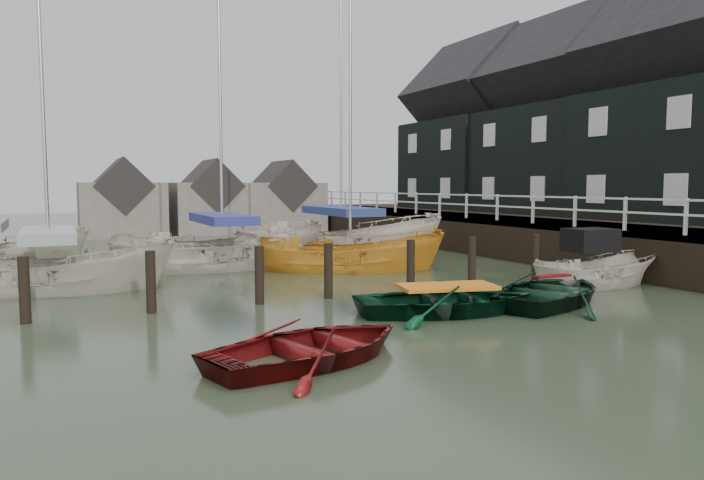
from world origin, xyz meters
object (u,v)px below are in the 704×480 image
rowboat_red (314,361)px  sailboat_a (50,288)px  rowboat_dkgreen (552,303)px  motorboat (594,283)px  sailboat_c (350,269)px  rowboat_green (447,313)px  sailboat_b (223,266)px  sailboat_d (341,256)px

rowboat_red → sailboat_a: 10.19m
rowboat_dkgreen → motorboat: size_ratio=1.01×
rowboat_dkgreen → sailboat_c: bearing=-12.8°
rowboat_green → sailboat_b: bearing=27.9°
sailboat_c → sailboat_d: bearing=4.5°
rowboat_green → sailboat_d: size_ratio=0.31×
sailboat_d → rowboat_green: bearing=-173.8°
rowboat_red → sailboat_a: size_ratio=0.36×
rowboat_green → rowboat_dkgreen: 2.95m
rowboat_dkgreen → motorboat: motorboat is taller
rowboat_red → rowboat_green: 4.71m
sailboat_b → rowboat_red: bearing=172.5°
rowboat_green → motorboat: motorboat is taller
rowboat_dkgreen → sailboat_b: (-5.60, 9.92, 0.06)m
motorboat → sailboat_b: (-8.42, 8.54, -0.05)m
sailboat_b → sailboat_d: bearing=-77.8°
rowboat_red → sailboat_c: 11.14m
sailboat_a → sailboat_d: bearing=-55.2°
rowboat_dkgreen → sailboat_a: bearing=30.6°
sailboat_a → sailboat_c: (9.18, 0.41, -0.05)m
rowboat_red → sailboat_d: size_ratio=0.28×
rowboat_green → sailboat_c: size_ratio=0.36×
rowboat_dkgreen → sailboat_d: (-0.61, 11.05, 0.06)m
rowboat_dkgreen → sailboat_a: 13.15m
sailboat_c → sailboat_d: (1.20, 3.42, 0.05)m
motorboat → sailboat_c: size_ratio=0.37×
rowboat_red → sailboat_a: sailboat_a is taller
sailboat_b → sailboat_d: 5.12m
rowboat_green → motorboat: bearing=-64.8°
sailboat_d → rowboat_red: bearing=172.3°
rowboat_green → sailboat_c: 7.61m
rowboat_green → sailboat_b: sailboat_b is taller
rowboat_green → rowboat_dkgreen: (2.95, -0.11, 0.00)m
rowboat_red → sailboat_c: sailboat_c is taller
sailboat_b → sailboat_c: 4.44m
sailboat_a → sailboat_b: sailboat_b is taller
motorboat → sailboat_a: bearing=71.9°
rowboat_dkgreen → sailboat_a: (-10.99, 7.22, 0.06)m
sailboat_c → sailboat_d: size_ratio=0.85×
rowboat_dkgreen → motorboat: bearing=-90.0°
sailboat_b → sailboat_d: size_ratio=0.95×
rowboat_green → sailboat_d: 11.19m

